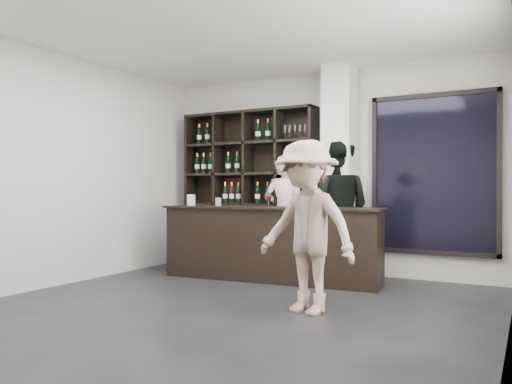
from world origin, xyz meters
The scene contains 12 objects.
floor centered at (0.00, 0.00, -0.01)m, with size 5.00×5.50×0.01m, color black.
wine_shelf centered at (-1.15, 2.57, 1.20)m, with size 2.20×0.35×2.40m, color black, non-canonical shape.
structural_column centered at (0.35, 2.47, 1.45)m, with size 0.40×0.40×2.90m, color silver.
glass_panel centered at (1.55, 2.69, 1.40)m, with size 1.60×0.08×2.10m.
tasting_counter centered at (-0.35, 1.74, 0.49)m, with size 2.96×0.62×0.97m.
taster_pink centered at (-0.44, 2.40, 0.85)m, with size 0.62×0.41×1.69m, color beige.
taster_black centered at (0.35, 2.40, 0.93)m, with size 0.91×0.71×1.86m, color black.
customer centered at (0.75, 0.40, 0.84)m, with size 1.08×0.62×1.68m, color #9E816C.
wine_glass centered at (-0.35, 1.70, 1.07)m, with size 0.09×0.09×0.21m, color white, non-canonical shape.
spit_cup centered at (-1.13, 1.69, 1.03)m, with size 0.09×0.09×0.11m, color silver.
napkin_stack centered at (0.43, 1.78, 0.98)m, with size 0.12×0.12×0.02m, color white.
card_stand centered at (-1.58, 1.67, 1.05)m, with size 0.10×0.05×0.15m, color white.
Camera 1 is at (2.67, -4.08, 1.20)m, focal length 35.00 mm.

